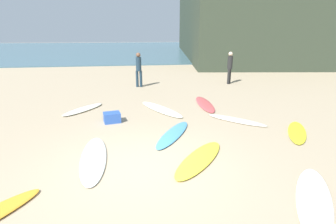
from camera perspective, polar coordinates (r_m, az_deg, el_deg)
The scene contains 15 objects.
ground_plane at distance 6.08m, azimuth -5.64°, elevation -11.82°, with size 120.00×120.00×0.00m, color tan.
ocean_water at distance 42.90m, azimuth -7.78°, elevation 13.22°, with size 120.00×40.00×0.08m, color #426675.
coastal_headland at distance 36.34m, azimuth 28.21°, elevation 19.27°, with size 28.42×26.68×10.86m, color #333D2D.
surfboard_0 at distance 10.63m, azimuth -17.61°, elevation 0.57°, with size 0.51×1.95×0.09m, color silver.
surfboard_1 at distance 8.81m, azimuth 25.77°, elevation -3.84°, with size 0.49×1.97×0.08m, color yellow.
surfboard_2 at distance 7.79m, azimuth 1.10°, elevation -4.71°, with size 0.48×2.28×0.07m, color #4E9BDA.
surfboard_3 at distance 10.99m, azimuth 7.84°, elevation 1.72°, with size 0.55×2.46×0.07m, color #DB5256.
surfboard_4 at distance 5.66m, azimuth 28.62°, elevation -15.96°, with size 0.59×2.36×0.09m, color white.
surfboard_5 at distance 9.25m, azimuth 14.38°, elevation -1.68°, with size 0.48×2.04×0.06m, color silver.
surfboard_6 at distance 6.65m, azimuth -15.57°, elevation -9.46°, with size 0.59×2.53×0.06m, color white.
surfboard_8 at distance 10.17m, azimuth -1.51°, elevation 0.63°, with size 0.57×2.58×0.08m, color silver.
surfboard_9 at distance 6.42m, azimuth 6.69°, elevation -9.86°, with size 0.60×2.22×0.07m, color yellow.
beachgoer_near at distance 15.41m, azimuth 13.02°, elevation 9.51°, with size 0.39×0.39×1.76m.
beachgoer_mid at distance 14.24m, azimuth -6.26°, elevation 9.32°, with size 0.34×0.34×1.79m.
beach_cooler at distance 9.00m, azimuth -11.84°, elevation -1.14°, with size 0.53×0.41×0.33m, color #2D56B2.
Camera 1 is at (-0.14, -5.32, 2.95)m, focal length 28.62 mm.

